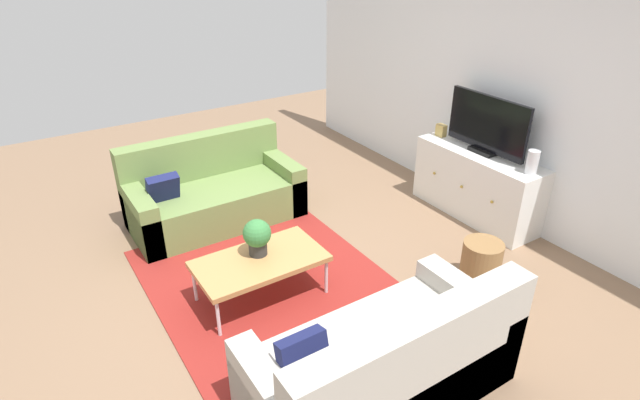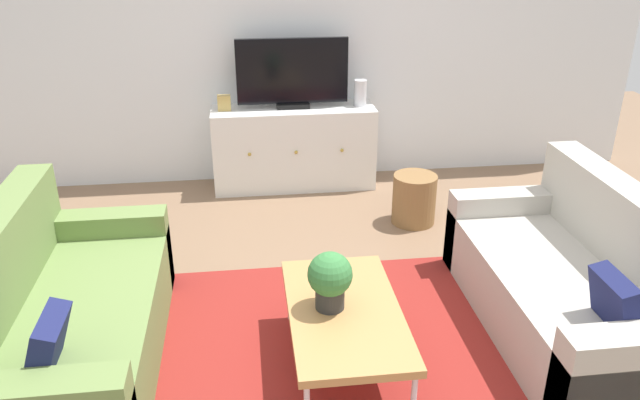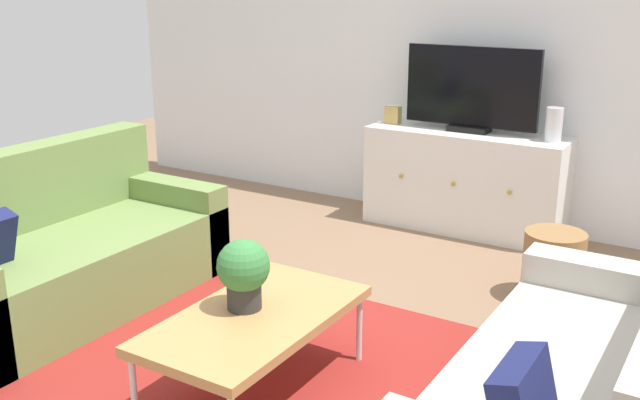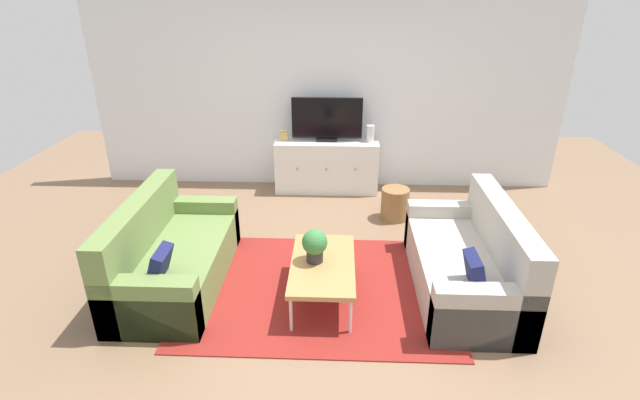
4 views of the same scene
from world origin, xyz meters
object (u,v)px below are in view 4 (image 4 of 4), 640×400
Objects in this scene: couch_right_side at (472,265)px; wicker_basket at (395,204)px; potted_plant at (315,244)px; mantel_clock at (284,136)px; glass_vase at (370,134)px; tv_console at (327,166)px; flat_screen_tv at (327,120)px; coffee_table at (323,265)px; couch_left_side at (168,258)px.

couch_right_side reaches higher than wicker_basket.
mantel_clock reaches higher than potted_plant.
wicker_basket is (0.28, -0.87, -0.63)m from glass_vase.
tv_console is 1.24m from wicker_basket.
flat_screen_tv is (0.00, 0.02, 0.65)m from tv_console.
potted_plant is at bearing -90.79° from flat_screen_tv.
glass_vase is at bearing 0.00° from tv_console.
coffee_table is (-1.39, -0.19, 0.07)m from couch_right_side.
tv_console reaches higher than coffee_table.
mantel_clock is at bearing 180.00° from glass_vase.
glass_vase is 0.57× the size of wicker_basket.
couch_left_side reaches higher than tv_console.
flat_screen_tv is at bearing 1.96° from mantel_clock.
coffee_table is at bearing -172.38° from couch_right_side.
flat_screen_tv is 7.27× the size of mantel_clock.
potted_plant is 2.62m from glass_vase.
coffee_table is 4.63× the size of glass_vase.
couch_left_side is 2.76m from wicker_basket.
flat_screen_tv is at bearing 58.79° from couch_left_side.
potted_plant reaches higher than coffee_table.
coffee_table is 0.22m from potted_plant.
glass_vase reaches higher than potted_plant.
couch_right_side is 13.23× the size of mantel_clock.
flat_screen_tv is (1.45, 2.39, 0.73)m from couch_left_side.
wicker_basket is at bearing 110.42° from couch_right_side.
potted_plant is 1.38× the size of glass_vase.
glass_vase is (2.04, 2.37, 0.55)m from couch_left_side.
couch_right_side is 1.60m from wicker_basket.
wicker_basket is (2.32, 1.50, -0.08)m from couch_left_side.
coffee_table is 2.66m from glass_vase.
flat_screen_tv is at bearing 178.04° from glass_vase.
flat_screen_tv reaches higher than tv_console.
glass_vase is (0.55, 2.56, 0.47)m from coffee_table.
flat_screen_tv is 1.49m from wicker_basket.
flat_screen_tv reaches higher than mantel_clock.
tv_console is (1.45, 2.37, 0.08)m from couch_left_side.
potted_plant is 0.22× the size of tv_console.
mantel_clock is (-0.58, -0.02, -0.23)m from flat_screen_tv.
glass_vase is at bearing 107.95° from wicker_basket.
couch_left_side reaches higher than wicker_basket.
coffee_table is at bearing -18.66° from potted_plant.
glass_vase is at bearing 77.95° from coffee_table.
wicker_basket is at bearing -31.06° from mantel_clock.
potted_plant is (-1.46, -0.16, 0.27)m from couch_right_side.
glass_vase is at bearing 76.27° from potted_plant.
tv_console is at bearing 90.84° from coffee_table.
mantel_clock is (-1.17, 0.00, -0.05)m from glass_vase.
couch_left_side is 2.78m from tv_console.
coffee_table is 2.63× the size of wicker_basket.
potted_plant is (-0.07, 0.02, 0.20)m from coffee_table.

